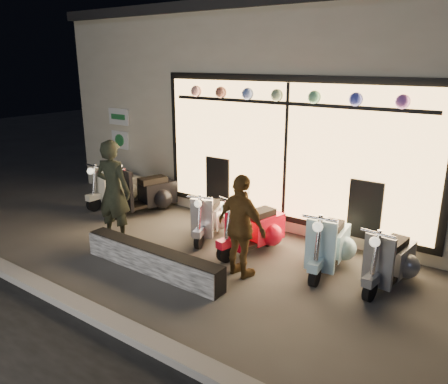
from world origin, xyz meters
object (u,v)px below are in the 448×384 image
Objects in this scene: scooter_red at (257,228)px; man at (113,191)px; graffiti_barrier at (152,260)px; scooter_silver at (210,217)px; woman at (241,227)px.

man is (-2.30, -1.09, 0.52)m from scooter_red.
man is at bearing 159.29° from graffiti_barrier.
graffiti_barrier is 2.10× the size of scooter_silver.
scooter_red is 1.06m from woman.
man reaches higher than scooter_red.
woman is at bearing -60.29° from scooter_red.
graffiti_barrier is 1.47m from woman.
man is (-1.43, 0.54, 0.71)m from graffiti_barrier.
woman is at bearing -56.57° from scooter_silver.
graffiti_barrier is 1.64× the size of woman.
scooter_red is at bearing -166.44° from man.
man is at bearing -142.12° from scooter_red.
woman is (2.59, 0.15, -0.13)m from man.
scooter_silver is at bearing -24.59° from woman.
man is at bearing -157.56° from scooter_silver.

